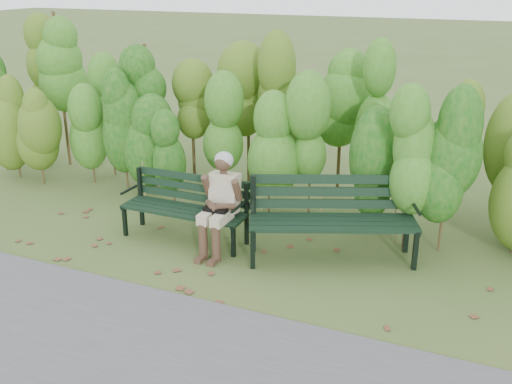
% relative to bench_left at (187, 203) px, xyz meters
% --- Properties ---
extents(ground, '(80.00, 80.00, 0.00)m').
position_rel_bench_left_xyz_m(ground, '(0.94, -0.36, -0.47)').
color(ground, '#415A26').
extents(footpath, '(60.00, 2.50, 0.01)m').
position_rel_bench_left_xyz_m(footpath, '(0.94, -2.56, -0.46)').
color(footpath, '#474749').
rests_on(footpath, ground).
extents(hedge_band, '(11.04, 1.67, 2.42)m').
position_rel_bench_left_xyz_m(hedge_band, '(0.94, 1.50, 0.79)').
color(hedge_band, '#47381E').
rests_on(hedge_band, ground).
extents(leaf_litter, '(6.01, 2.21, 0.01)m').
position_rel_bench_left_xyz_m(leaf_litter, '(1.33, -0.41, -0.46)').
color(leaf_litter, brown).
rests_on(leaf_litter, ground).
extents(bench_left, '(1.59, 0.52, 0.79)m').
position_rel_bench_left_xyz_m(bench_left, '(0.00, 0.00, 0.00)').
color(bench_left, black).
rests_on(bench_left, ground).
extents(bench_right, '(1.99, 1.30, 0.95)m').
position_rel_bench_left_xyz_m(bench_right, '(1.80, 0.20, 0.09)').
color(bench_right, black).
rests_on(bench_right, ground).
extents(seated_woman, '(0.48, 0.70, 1.20)m').
position_rel_bench_left_xyz_m(seated_woman, '(0.54, -0.16, 0.20)').
color(seated_woman, '#B7A98E').
rests_on(seated_woman, ground).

